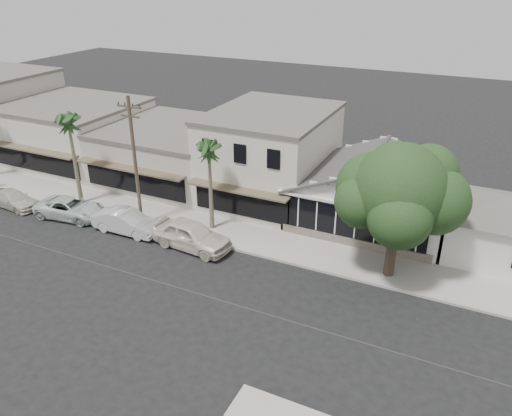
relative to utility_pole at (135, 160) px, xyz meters
The scene contains 15 objects.
ground 11.44m from the utility_pole, 30.02° to the right, with size 140.00×140.00×0.00m, color black.
sidewalk_north 5.06m from the utility_pole, 57.17° to the left, with size 90.00×3.50×0.15m, color #9E9991.
corner_shop 15.93m from the utility_pole, 27.45° to the left, with size 10.40×8.60×5.10m.
side_cottage 23.31m from the utility_pole, 15.84° to the left, with size 6.00×6.00×3.00m, color white.
row_building_near 10.36m from the utility_pole, 54.14° to the left, with size 8.00×10.00×6.50m, color silver.
row_building_midnear 9.23m from the utility_pole, 109.87° to the left, with size 10.00×10.00×4.20m, color beige.
row_building_midfar 16.01m from the utility_pole, 148.42° to the left, with size 11.00×10.00×5.00m, color silver.
utility_pole is the anchor object (origin of this frame).
car_0 6.21m from the utility_pole, 12.86° to the right, with size 2.13×5.30×1.81m, color silver.
car_1 4.20m from the utility_pole, 102.88° to the right, with size 1.64×4.69×1.54m, color silver.
car_2 6.76m from the utility_pole, 167.75° to the right, with size 2.35×5.11×1.42m, color silver.
car_3 11.26m from the utility_pole, behind, with size 1.72×4.24×1.23m, color beige.
shade_tree 16.68m from the utility_pole, ahead, with size 7.20×6.51×7.99m.
palm_east 5.01m from the utility_pole, 18.63° to the left, with size 2.37×2.37×6.62m.
palm_mid 6.46m from the utility_pole, behind, with size 2.45×2.45×7.33m.
Camera 1 is at (11.26, -18.91, 16.08)m, focal length 35.00 mm.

